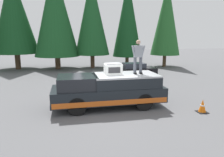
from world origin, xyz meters
TOP-DOWN VIEW (x-y plane):
  - ground_plane at (0.00, 0.00)m, footprint 90.00×90.00m
  - pickup_truck at (0.48, -0.09)m, footprint 2.01×5.54m
  - compressor_unit at (0.56, -0.34)m, footprint 0.65×0.84m
  - person_on_truck_bed at (0.44, -1.59)m, footprint 0.29×0.72m
  - parked_car_black at (8.45, -3.90)m, footprint 1.64×4.10m
  - traffic_cone at (-1.21, -4.25)m, footprint 0.47×0.47m
  - conifer_far_left at (13.48, -9.30)m, footprint 3.35×3.35m
  - conifer_left at (14.64, -5.07)m, footprint 3.39×3.39m
  - conifer_center_left at (14.12, -0.89)m, footprint 3.79×3.79m
  - conifer_center_right at (14.20, 2.91)m, footprint 4.73×4.73m
  - conifer_right at (14.87, 7.15)m, footprint 4.66×4.66m

SIDE VIEW (x-z plane):
  - ground_plane at x=0.00m, z-range 0.00..0.00m
  - traffic_cone at x=-1.21m, z-range -0.02..0.60m
  - parked_car_black at x=8.45m, z-range 0.00..1.16m
  - pickup_truck at x=0.48m, z-range 0.05..1.70m
  - compressor_unit at x=0.56m, z-range 1.65..2.21m
  - person_on_truck_bed at x=0.44m, z-range 1.71..3.40m
  - conifer_far_left at x=13.48m, z-range 0.68..10.39m
  - conifer_left at x=14.64m, z-range 0.58..10.69m
  - conifer_center_left at x=14.12m, z-range 0.74..10.68m
  - conifer_right at x=14.87m, z-range 0.84..11.01m
  - conifer_center_right at x=14.20m, z-range 0.68..11.54m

